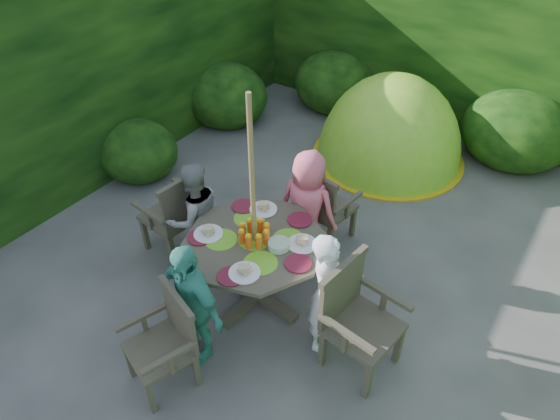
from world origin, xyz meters
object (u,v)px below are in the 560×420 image
Objects in this scene: garden_chair_left at (176,213)px; child_front at (191,304)px; garden_chair_front at (167,340)px; garden_chair_back at (323,205)px; dome_tent at (386,157)px; patio_table at (256,250)px; garden_chair_right at (356,317)px; child_right at (327,293)px; child_back at (307,208)px; parasol_pole at (253,211)px; child_left at (195,217)px.

child_front is at bearing 55.68° from garden_chair_left.
garden_chair_left is 1.57m from garden_chair_front.
garden_chair_back is 0.39× the size of dome_tent.
garden_chair_front is at bearing -93.51° from patio_table.
child_front is at bearing 129.44° from garden_chair_right.
child_right reaches higher than patio_table.
garden_chair_left is 0.41× the size of dome_tent.
child_back is at bearing 56.97° from garden_chair_right.
garden_chair_left is at bearing 48.17° from garden_chair_back.
patio_table is at bearing -81.26° from dome_tent.
patio_table reaches higher than garden_chair_front.
garden_chair_left is (-1.10, 0.08, -0.13)m from patio_table.
garden_chair_right is (1.08, -0.08, -0.12)m from patio_table.
parasol_pole is 1.75× the size of child_front.
child_right is (0.80, -0.06, -0.48)m from parasol_pole.
child_front reaches higher than child_right.
parasol_pole reaches higher than child_back.
child_back reaches higher than garden_chair_front.
garden_chair_left is at bearing 175.84° from parasol_pole.
child_back is (0.12, 1.90, 0.17)m from garden_chair_front.
garden_chair_right is 1.09× the size of garden_chair_back.
parasol_pole reaches higher than dome_tent.
dome_tent reaches higher than patio_table.
dome_tent is at bearing -173.01° from child_left.
parasol_pole is at bearing 94.39° from child_front.
garden_chair_left is 1.11× the size of garden_chair_front.
child_front is (0.00, 0.31, 0.16)m from garden_chair_front.
dome_tent is at bearing 27.18° from garden_chair_right.
parasol_pole is at bearing 80.56° from child_back.
patio_table is at bearing 93.31° from garden_chair_back.
garden_chair_back is 1.04× the size of garden_chair_front.
garden_chair_right is 2.19m from garden_chair_left.
child_left reaches higher than garden_chair_right.
garden_chair_front is at bearing 139.02° from garden_chair_right.
child_left is 3.18m from dome_tent.
child_front is (-0.06, -0.80, -0.02)m from patio_table.
child_front is 0.53× the size of dome_tent.
parasol_pole reaches higher than garden_chair_right.
garden_chair_left is at bearing 93.24° from garden_chair_right.
garden_chair_front is at bearing 81.15° from child_back.
patio_table is 0.80m from child_right.
dome_tent is (-0.05, 3.09, -1.10)m from parasol_pole.
parasol_pole is 2.50× the size of garden_chair_front.
child_left is 1.13m from child_back.
parasol_pole is at bearing 93.07° from garden_chair_back.
garden_chair_right is at bearing 106.66° from child_left.
garden_chair_right is at bearing 91.97° from garden_chair_left.
garden_chair_front is at bearing 93.48° from garden_chair_back.
dome_tent is (-1.14, 3.16, -0.53)m from garden_chair_right.
child_back is at bearing 151.52° from child_left.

